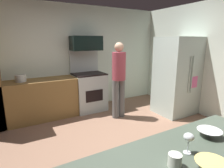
# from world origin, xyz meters

# --- Properties ---
(ground_plane) EXTENTS (5.20, 4.80, 0.02)m
(ground_plane) POSITION_xyz_m (0.00, 0.00, -0.01)
(ground_plane) COLOR #805E4A
(wall_back) EXTENTS (5.20, 0.12, 2.60)m
(wall_back) POSITION_xyz_m (0.00, 2.34, 1.30)
(wall_back) COLOR silver
(wall_back) RESTS_ON ground
(wall_right) EXTENTS (0.12, 4.80, 2.60)m
(wall_right) POSITION_xyz_m (2.54, 0.00, 1.30)
(wall_right) COLOR silver
(wall_right) RESTS_ON ground
(lower_cabinet_run) EXTENTS (2.40, 0.60, 0.90)m
(lower_cabinet_run) POSITION_xyz_m (-0.90, 1.98, 0.45)
(lower_cabinet_run) COLOR brown
(lower_cabinet_run) RESTS_ON ground
(oven_range) EXTENTS (0.76, 0.65, 1.50)m
(oven_range) POSITION_xyz_m (0.27, 1.97, 0.51)
(oven_range) COLOR #AFB9B6
(oven_range) RESTS_ON ground
(microwave) EXTENTS (0.74, 0.38, 0.35)m
(microwave) POSITION_xyz_m (0.27, 2.06, 1.68)
(microwave) COLOR black
(microwave) RESTS_ON oven_range
(refrigerator) EXTENTS (0.90, 0.78, 1.83)m
(refrigerator) POSITION_xyz_m (2.03, 0.75, 0.91)
(refrigerator) COLOR #AEC1B6
(refrigerator) RESTS_ON ground
(person_cook) EXTENTS (0.31, 0.30, 1.71)m
(person_cook) POSITION_xyz_m (0.67, 1.18, 0.96)
(person_cook) COLOR #5A5A5A
(person_cook) RESTS_ON ground
(mixing_bowl_large) EXTENTS (0.22, 0.22, 0.07)m
(mixing_bowl_large) POSITION_xyz_m (-0.36, -1.66, 0.93)
(mixing_bowl_large) COLOR #ECCA6A
(mixing_bowl_large) RESTS_ON counter_island
(mixing_bowl_small) EXTENTS (0.21, 0.21, 0.06)m
(mixing_bowl_small) POSITION_xyz_m (0.05, -1.37, 0.93)
(mixing_bowl_small) COLOR white
(mixing_bowl_small) RESTS_ON counter_island
(wine_glass_near) EXTENTS (0.08, 0.08, 0.17)m
(wine_glass_near) POSITION_xyz_m (-0.33, -1.44, 1.03)
(wine_glass_near) COLOR silver
(wine_glass_near) RESTS_ON counter_island
(mug_coffee) EXTENTS (0.09, 0.09, 0.09)m
(mug_coffee) POSITION_xyz_m (-0.54, -1.50, 0.95)
(mug_coffee) COLOR silver
(mug_coffee) RESTS_ON counter_island
(stock_pot) EXTENTS (0.22, 0.22, 0.15)m
(stock_pot) POSITION_xyz_m (-1.25, 1.98, 0.97)
(stock_pot) COLOR beige
(stock_pot) RESTS_ON lower_cabinet_run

